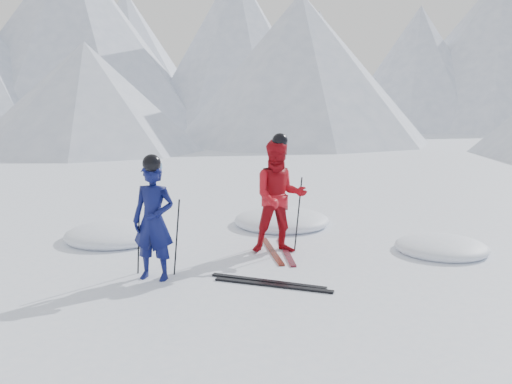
# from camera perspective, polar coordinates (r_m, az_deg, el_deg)

# --- Properties ---
(ground) EXTENTS (160.00, 160.00, 0.00)m
(ground) POSITION_cam_1_polar(r_m,az_deg,el_deg) (8.22, 10.78, -8.53)
(ground) COLOR white
(ground) RESTS_ON ground
(mountain_range) EXTENTS (106.15, 62.94, 15.53)m
(mountain_range) POSITION_cam_1_polar(r_m,az_deg,el_deg) (43.71, 19.41, 14.51)
(mountain_range) COLOR #B2BCD1
(mountain_range) RESTS_ON ground
(skier_blue) EXTENTS (0.63, 0.43, 1.69)m
(skier_blue) POSITION_cam_1_polar(r_m,az_deg,el_deg) (7.82, -10.74, -3.05)
(skier_blue) COLOR #0C1148
(skier_blue) RESTS_ON ground
(skier_red) EXTENTS (1.10, 0.97, 1.90)m
(skier_red) POSITION_cam_1_polar(r_m,az_deg,el_deg) (9.04, 2.49, -0.51)
(skier_red) COLOR #AA0D17
(skier_red) RESTS_ON ground
(pole_blue_left) EXTENTS (0.11, 0.08, 1.13)m
(pole_blue_left) POSITION_cam_1_polar(r_m,az_deg,el_deg) (8.13, -12.25, -4.66)
(pole_blue_left) COLOR black
(pole_blue_left) RESTS_ON ground
(pole_blue_right) EXTENTS (0.11, 0.07, 1.13)m
(pole_blue_right) POSITION_cam_1_polar(r_m,az_deg,el_deg) (8.02, -8.34, -4.73)
(pole_blue_right) COLOR black
(pole_blue_right) RESTS_ON ground
(pole_red_left) EXTENTS (0.13, 0.10, 1.27)m
(pole_red_left) POSITION_cam_1_polar(r_m,az_deg,el_deg) (9.39, 0.90, -2.09)
(pole_red_left) COLOR black
(pole_red_left) RESTS_ON ground
(pole_red_right) EXTENTS (0.13, 0.09, 1.27)m
(pole_red_right) POSITION_cam_1_polar(r_m,az_deg,el_deg) (9.20, 4.46, -2.36)
(pole_red_right) COLOR black
(pole_red_right) RESTS_ON ground
(ski_worn_left) EXTENTS (0.67, 1.63, 0.03)m
(ski_worn_left) POSITION_cam_1_polar(r_m,az_deg,el_deg) (9.27, 1.71, -6.19)
(ski_worn_left) COLOR black
(ski_worn_left) RESTS_ON ground
(ski_worn_right) EXTENTS (0.56, 1.66, 0.03)m
(ski_worn_right) POSITION_cam_1_polar(r_m,az_deg,el_deg) (9.23, 3.19, -6.27)
(ski_worn_right) COLOR black
(ski_worn_right) RESTS_ON ground
(ski_loose_a) EXTENTS (1.69, 0.38, 0.03)m
(ski_loose_a) POSITION_cam_1_polar(r_m,az_deg,el_deg) (7.75, 1.23, -9.38)
(ski_loose_a) COLOR black
(ski_loose_a) RESTS_ON ground
(ski_loose_b) EXTENTS (1.70, 0.32, 0.03)m
(ski_loose_b) POSITION_cam_1_polar(r_m,az_deg,el_deg) (7.59, 1.78, -9.78)
(ski_loose_b) COLOR black
(ski_loose_b) RESTS_ON ground
(snow_lumps) EXTENTS (7.52, 3.67, 0.43)m
(snow_lumps) POSITION_cam_1_polar(r_m,az_deg,el_deg) (10.39, -0.20, -4.53)
(snow_lumps) COLOR white
(snow_lumps) RESTS_ON ground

